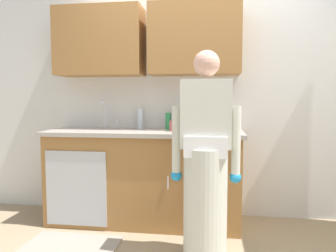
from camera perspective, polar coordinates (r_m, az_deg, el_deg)
kitchen_wall_with_uppers at (r=3.42m, az=3.52°, el=8.55°), size 4.80×0.44×2.70m
counter_cabinet at (r=3.28m, az=-4.33°, el=-9.37°), size 1.90×0.62×0.90m
countertop at (r=3.20m, az=-4.33°, el=-1.16°), size 1.96×0.66×0.04m
sink at (r=3.32m, az=-11.47°, el=-0.93°), size 0.50×0.36×0.35m
person_at_sink at (r=2.49m, az=6.77°, el=-8.17°), size 0.55×0.34×1.62m
floor_mat at (r=2.99m, az=-17.16°, el=-19.98°), size 0.80×0.50×0.01m
bottle_soap at (r=3.32m, az=1.62°, el=1.29°), size 0.07×0.07×0.22m
bottle_cleaner_spray at (r=3.41m, az=-5.04°, el=1.30°), size 0.07×0.07×0.21m
bottle_water_tall at (r=3.34m, az=10.56°, el=1.11°), size 0.06×0.06×0.20m
bottle_water_short at (r=3.32m, az=0.04°, el=0.92°), size 0.06×0.06×0.17m
cup_by_sink at (r=3.12m, az=0.96°, el=-0.00°), size 0.08×0.08×0.10m
knife_on_counter at (r=2.94m, az=8.38°, el=-1.26°), size 0.13×0.23×0.01m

